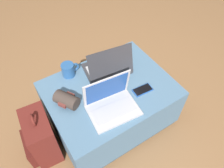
{
  "coord_description": "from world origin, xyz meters",
  "views": [
    {
      "loc": [
        -0.52,
        -0.85,
        1.63
      ],
      "look_at": [
        -0.0,
        -0.03,
        0.49
      ],
      "focal_mm": 35.0,
      "sensor_mm": 36.0,
      "label": 1
    }
  ],
  "objects": [
    {
      "name": "wrist_brace",
      "position": [
        -0.32,
        0.04,
        0.46
      ],
      "size": [
        0.16,
        0.19,
        0.09
      ],
      "rotation": [
        0.0,
        0.0,
        5.24
      ],
      "color": "#3D332D",
      "rests_on": "ottoman"
    },
    {
      "name": "ground_plane",
      "position": [
        0.0,
        0.0,
        0.0
      ],
      "size": [
        14.0,
        14.0,
        0.0
      ],
      "primitive_type": "plane",
      "color": "olive"
    },
    {
      "name": "cell_phone",
      "position": [
        0.19,
        -0.14,
        0.42
      ],
      "size": [
        0.15,
        0.08,
        0.01
      ],
      "rotation": [
        0.0,
        0.0,
        4.64
      ],
      "color": "#1E4C9E",
      "rests_on": "ottoman"
    },
    {
      "name": "ottoman",
      "position": [
        0.0,
        0.0,
        0.21
      ],
      "size": [
        0.9,
        0.69,
        0.41
      ],
      "color": "#2A3D4E",
      "rests_on": "ground_plane"
    },
    {
      "name": "coffee_mug",
      "position": [
        -0.19,
        0.28,
        0.47
      ],
      "size": [
        0.14,
        0.1,
        0.1
      ],
      "color": "#285693",
      "rests_on": "ottoman"
    },
    {
      "name": "backpack",
      "position": [
        -0.57,
        0.03,
        0.2
      ],
      "size": [
        0.24,
        0.31,
        0.48
      ],
      "rotation": [
        0.0,
        0.0,
        -1.66
      ],
      "color": "#5B1E19",
      "rests_on": "ground_plane"
    },
    {
      "name": "laptop_near",
      "position": [
        -0.08,
        -0.15,
        0.47
      ],
      "size": [
        0.35,
        0.26,
        0.24
      ],
      "rotation": [
        0.0,
        0.0,
        -0.1
      ],
      "color": "#B7B7BC",
      "rests_on": "ottoman"
    },
    {
      "name": "laptop_far",
      "position": [
        0.08,
        0.14,
        0.47
      ],
      "size": [
        0.37,
        0.29,
        0.25
      ],
      "rotation": [
        0.0,
        0.0,
        2.99
      ],
      "color": "#333338",
      "rests_on": "ottoman"
    }
  ]
}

